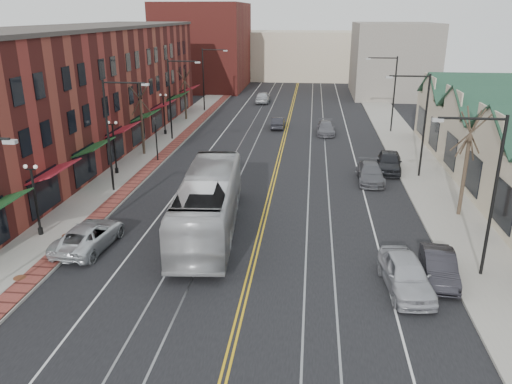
% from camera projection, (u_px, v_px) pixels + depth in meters
% --- Properties ---
extents(ground, '(160.00, 160.00, 0.00)m').
position_uv_depth(ground, '(235.00, 332.00, 20.59)').
color(ground, black).
rests_on(ground, ground).
extents(sidewalk_left, '(4.00, 120.00, 0.15)m').
position_uv_depth(sidewalk_left, '(127.00, 174.00, 40.53)').
color(sidewalk_left, gray).
rests_on(sidewalk_left, ground).
extents(sidewalk_right, '(4.00, 120.00, 0.15)m').
position_uv_depth(sidewalk_right, '(430.00, 185.00, 38.00)').
color(sidewalk_right, gray).
rests_on(sidewalk_right, ground).
extents(building_left, '(10.00, 50.00, 11.00)m').
position_uv_depth(building_left, '(75.00, 92.00, 45.97)').
color(building_left, maroon).
rests_on(building_left, ground).
extents(backdrop_left, '(14.00, 18.00, 14.00)m').
position_uv_depth(backdrop_left, '(204.00, 46.00, 85.34)').
color(backdrop_left, maroon).
rests_on(backdrop_left, ground).
extents(backdrop_mid, '(22.00, 14.00, 9.00)m').
position_uv_depth(backdrop_mid, '(300.00, 55.00, 98.52)').
color(backdrop_mid, '#C0AD94').
rests_on(backdrop_mid, ground).
extents(backdrop_right, '(12.00, 16.00, 11.00)m').
position_uv_depth(backdrop_right, '(392.00, 60.00, 77.90)').
color(backdrop_right, slate).
rests_on(backdrop_right, ground).
extents(streetlight_l_1, '(3.33, 0.25, 8.00)m').
position_uv_depth(streetlight_l_1, '(113.00, 125.00, 35.01)').
color(streetlight_l_1, black).
rests_on(streetlight_l_1, sidewalk_left).
extents(streetlight_l_2, '(3.33, 0.25, 8.00)m').
position_uv_depth(streetlight_l_2, '(174.00, 91.00, 49.96)').
color(streetlight_l_2, black).
rests_on(streetlight_l_2, sidewalk_left).
extents(streetlight_l_3, '(3.33, 0.25, 8.00)m').
position_uv_depth(streetlight_l_3, '(207.00, 73.00, 64.92)').
color(streetlight_l_3, black).
rests_on(streetlight_l_3, sidewalk_left).
extents(streetlight_r_0, '(3.33, 0.25, 8.00)m').
position_uv_depth(streetlight_r_0, '(486.00, 181.00, 23.33)').
color(streetlight_r_0, black).
rests_on(streetlight_r_0, sidewalk_right).
extents(streetlight_r_1, '(3.33, 0.25, 8.00)m').
position_uv_depth(streetlight_r_1, '(420.00, 115.00, 38.29)').
color(streetlight_r_1, black).
rests_on(streetlight_r_1, sidewalk_right).
extents(streetlight_r_2, '(3.33, 0.25, 8.00)m').
position_uv_depth(streetlight_r_2, '(390.00, 86.00, 53.24)').
color(streetlight_r_2, black).
rests_on(streetlight_r_2, sidewalk_right).
extents(lamppost_l_1, '(0.84, 0.28, 4.27)m').
position_uv_depth(lamppost_l_1, '(36.00, 202.00, 28.67)').
color(lamppost_l_1, black).
rests_on(lamppost_l_1, sidewalk_left).
extents(lamppost_l_2, '(0.84, 0.28, 4.27)m').
position_uv_depth(lamppost_l_2, '(115.00, 148.00, 39.89)').
color(lamppost_l_2, black).
rests_on(lamppost_l_2, sidewalk_left).
extents(lamppost_l_3, '(0.84, 0.28, 4.27)m').
position_uv_depth(lamppost_l_3, '(164.00, 115.00, 52.98)').
color(lamppost_l_3, black).
rests_on(lamppost_l_3, sidewalk_left).
extents(tree_left_near, '(1.78, 1.37, 6.48)m').
position_uv_depth(tree_left_near, '(141.00, 118.00, 45.02)').
color(tree_left_near, '#382B21').
rests_on(tree_left_near, sidewalk_left).
extents(tree_left_far, '(1.66, 1.28, 6.02)m').
position_uv_depth(tree_left_far, '(185.00, 93.00, 60.06)').
color(tree_left_far, '#382B21').
rests_on(tree_left_far, sidewalk_left).
extents(tree_right_mid, '(1.90, 1.46, 6.93)m').
position_uv_depth(tree_right_mid, '(466.00, 161.00, 31.09)').
color(tree_right_mid, '#382B21').
rests_on(tree_right_mid, sidewalk_right).
extents(manhole_mid, '(0.60, 0.60, 0.02)m').
position_uv_depth(manhole_mid, '(20.00, 278.00, 24.52)').
color(manhole_mid, '#592D19').
rests_on(manhole_mid, sidewalk_left).
extents(manhole_far, '(0.60, 0.60, 0.02)m').
position_uv_depth(manhole_far, '(67.00, 235.00, 29.20)').
color(manhole_far, '#592D19').
rests_on(manhole_far, sidewalk_left).
extents(traffic_signal, '(0.18, 0.15, 3.80)m').
position_uv_depth(traffic_signal, '(156.00, 136.00, 43.35)').
color(traffic_signal, black).
rests_on(traffic_signal, sidewalk_left).
extents(transit_bus, '(4.08, 13.17, 3.61)m').
position_uv_depth(transit_bus, '(209.00, 203.00, 29.56)').
color(transit_bus, '#B6B6B8').
rests_on(transit_bus, ground).
extents(parked_suv, '(2.82, 5.40, 1.45)m').
position_uv_depth(parked_suv, '(89.00, 236.00, 27.79)').
color(parked_suv, silver).
rests_on(parked_suv, ground).
extents(parked_car_a, '(2.43, 5.02, 1.65)m').
position_uv_depth(parked_car_a, '(406.00, 274.00, 23.51)').
color(parked_car_a, '#B5B6BD').
rests_on(parked_car_a, ground).
extents(parked_car_b, '(1.82, 4.34, 1.39)m').
position_uv_depth(parked_car_b, '(439.00, 267.00, 24.47)').
color(parked_car_b, '#242329').
rests_on(parked_car_b, ground).
extents(parked_car_c, '(1.99, 4.84, 1.40)m').
position_uv_depth(parked_car_c, '(370.00, 173.00, 38.74)').
color(parked_car_c, '#56575D').
rests_on(parked_car_c, ground).
extents(parked_car_d, '(2.61, 5.13, 1.67)m').
position_uv_depth(parked_car_d, '(389.00, 162.00, 41.16)').
color(parked_car_d, black).
rests_on(parked_car_d, ground).
extents(distant_car_left, '(1.37, 3.90, 1.29)m').
position_uv_depth(distant_car_left, '(278.00, 123.00, 56.67)').
color(distant_car_left, '#222227').
rests_on(distant_car_left, ground).
extents(distant_car_right, '(1.93, 4.63, 1.34)m').
position_uv_depth(distant_car_right, '(326.00, 128.00, 54.00)').
color(distant_car_right, slate).
rests_on(distant_car_right, ground).
extents(distant_car_far, '(1.99, 4.87, 1.65)m').
position_uv_depth(distant_car_far, '(263.00, 97.00, 72.67)').
color(distant_car_far, '#AFB2B7').
rests_on(distant_car_far, ground).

